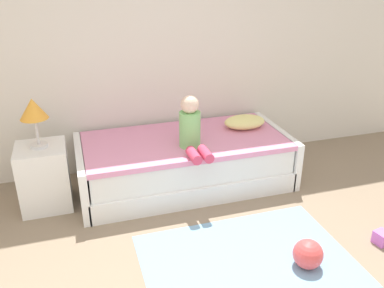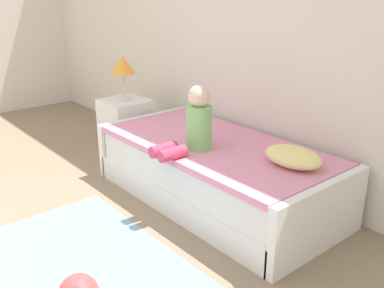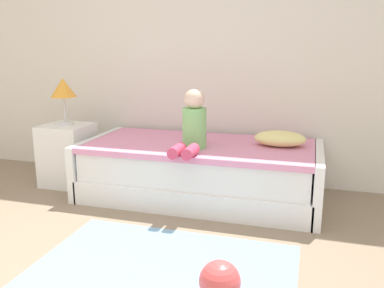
% 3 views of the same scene
% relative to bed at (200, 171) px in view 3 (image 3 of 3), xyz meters
% --- Properties ---
extents(wall_rear, '(7.20, 0.10, 2.90)m').
position_rel_bed_xyz_m(wall_rear, '(-0.34, 0.60, 1.20)').
color(wall_rear, silver).
rests_on(wall_rear, ground).
extents(bed, '(2.11, 1.00, 0.50)m').
position_rel_bed_xyz_m(bed, '(0.00, 0.00, 0.00)').
color(bed, white).
rests_on(bed, ground).
extents(nightstand, '(0.44, 0.44, 0.60)m').
position_rel_bed_xyz_m(nightstand, '(-1.35, -0.02, 0.05)').
color(nightstand, white).
rests_on(nightstand, ground).
extents(table_lamp, '(0.24, 0.24, 0.45)m').
position_rel_bed_xyz_m(table_lamp, '(-1.35, -0.02, 0.69)').
color(table_lamp, silver).
rests_on(table_lamp, nightstand).
extents(child_figure, '(0.20, 0.51, 0.50)m').
position_rel_bed_xyz_m(child_figure, '(0.00, -0.23, 0.46)').
color(child_figure, '#7FC672').
rests_on(child_figure, bed).
extents(pillow, '(0.44, 0.30, 0.13)m').
position_rel_bed_xyz_m(pillow, '(0.69, 0.10, 0.32)').
color(pillow, '#F2E58C').
rests_on(pillow, bed).
extents(toy_ball, '(0.23, 0.23, 0.23)m').
position_rel_bed_xyz_m(toy_ball, '(0.52, -1.49, -0.13)').
color(toy_ball, '#E54C4C').
rests_on(toy_ball, ground).
extents(area_rug, '(1.60, 1.10, 0.01)m').
position_rel_bed_xyz_m(area_rug, '(0.12, -1.30, -0.24)').
color(area_rug, '#7AA8CC').
rests_on(area_rug, ground).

